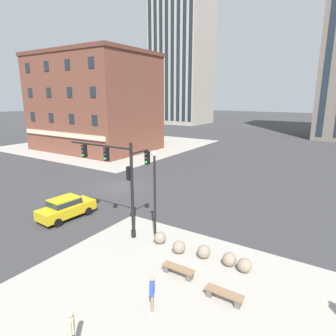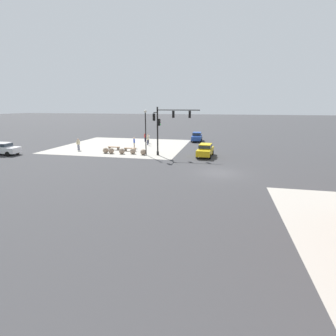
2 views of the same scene
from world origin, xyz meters
name	(u,v)px [view 2 (image 2 of 2)]	position (x,y,z in m)	size (l,w,h in m)	color
ground_plane	(219,173)	(0.00, 0.00, 0.00)	(320.00, 320.00, 0.00)	#38383A
sidewalk_corner_slab	(124,146)	(16.00, -14.50, 0.00)	(20.00, 19.00, 0.02)	#A8A399
traffic_signal_main	(165,124)	(7.38, -7.59, 4.28)	(5.74, 2.09, 6.44)	black
bollard_sphere_curb_a	(143,152)	(10.44, -7.54, 0.39)	(0.79, 0.79, 0.79)	gray
bollard_sphere_curb_b	(133,151)	(12.09, -7.91, 0.39)	(0.79, 0.79, 0.79)	gray
bollard_sphere_curb_c	(122,151)	(13.59, -7.57, 0.39)	(0.79, 0.79, 0.79)	gray
bollard_sphere_curb_d	(111,151)	(15.17, -7.54, 0.39)	(0.79, 0.79, 0.79)	gray
bollard_sphere_curb_e	(106,150)	(16.08, -7.65, 0.39)	(0.79, 0.79, 0.79)	gray
bench_near_signal	(130,149)	(13.23, -9.88, 0.33)	(1.80, 0.49, 0.49)	#8E6B4C
bench_mid_block	(114,148)	(16.03, -10.44, 0.33)	(1.80, 0.50, 0.49)	#8E6B4C
pedestrian_near_bench	(134,142)	(13.58, -12.73, 0.98)	(0.34, 0.49, 1.70)	gray
pedestrian_at_curb	(145,137)	(13.98, -19.78, 0.94)	(0.44, 0.39, 1.64)	#232847
pedestrian_walking_east	(148,138)	(12.91, -18.20, 0.93)	(0.54, 0.26, 1.63)	#333333
pedestrian_with_bag	(78,144)	(21.11, -8.98, 1.01)	(0.36, 0.47, 1.75)	#232847
pedestrian_by_lamp	(148,139)	(12.37, -16.09, 1.02)	(0.40, 0.43, 1.76)	#232847
street_lamp_corner_near	(146,128)	(10.00, -7.44, 3.74)	(0.36, 0.36, 6.06)	black
car_main_northbound_far	(197,136)	(4.72, -22.66, 0.92)	(2.03, 4.47, 1.68)	#23479E
car_main_southbound_near	(3,148)	(29.23, -3.49, 0.92)	(4.42, 1.94, 1.68)	silver
car_main_southbound_far	(205,150)	(2.05, -8.20, 0.92)	(2.12, 4.51, 1.68)	gold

